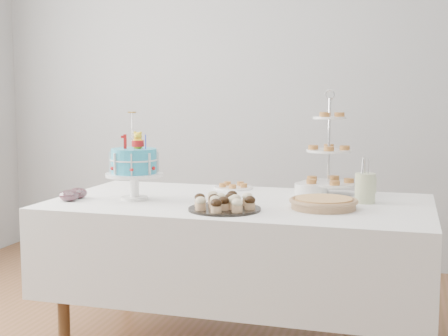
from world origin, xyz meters
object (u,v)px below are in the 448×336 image
(cupcake_tray, at_px, (225,202))
(jam_bowl_a, at_px, (69,196))
(pastry_plate, at_px, (233,186))
(jam_bowl_b, at_px, (78,193))
(plate_stack, at_px, (311,190))
(tiered_stand, at_px, (329,151))
(table, at_px, (240,244))
(utensil_pitcher, at_px, (365,187))
(birthday_cake, at_px, (134,176))
(pie, at_px, (323,203))

(cupcake_tray, relative_size, jam_bowl_a, 3.45)
(pastry_plate, distance_m, jam_bowl_b, 0.89)
(cupcake_tray, xyz_separation_m, jam_bowl_a, (-0.84, 0.02, -0.01))
(plate_stack, distance_m, jam_bowl_b, 1.24)
(tiered_stand, relative_size, jam_bowl_a, 5.71)
(table, bearing_deg, jam_bowl_b, -169.02)
(cupcake_tray, distance_m, tiered_stand, 0.75)
(plate_stack, bearing_deg, jam_bowl_b, -160.30)
(plate_stack, height_order, jam_bowl_b, plate_stack)
(utensil_pitcher, bearing_deg, table, 169.17)
(cupcake_tray, xyz_separation_m, plate_stack, (0.33, 0.52, -0.00))
(pastry_plate, height_order, jam_bowl_b, jam_bowl_b)
(jam_bowl_a, xyz_separation_m, utensil_pitcher, (1.46, 0.38, 0.05))
(birthday_cake, bearing_deg, jam_bowl_b, 169.28)
(pie, relative_size, pastry_plate, 1.48)
(cupcake_tray, bearing_deg, plate_stack, 57.81)
(tiered_stand, bearing_deg, jam_bowl_a, -155.09)
(table, relative_size, pie, 5.84)
(cupcake_tray, height_order, tiered_stand, tiered_stand)
(pastry_plate, bearing_deg, cupcake_tray, -77.84)
(jam_bowl_b, bearing_deg, cupcake_tray, -7.23)
(cupcake_tray, relative_size, pastry_plate, 1.55)
(plate_stack, height_order, jam_bowl_a, plate_stack)
(table, xyz_separation_m, utensil_pitcher, (0.62, 0.13, 0.31))
(birthday_cake, bearing_deg, utensil_pitcher, -6.56)
(birthday_cake, xyz_separation_m, jam_bowl_a, (-0.31, -0.13, -0.10))
(tiered_stand, distance_m, jam_bowl_b, 1.36)
(table, bearing_deg, pie, -12.27)
(pie, distance_m, utensil_pitcher, 0.29)
(plate_stack, relative_size, pastry_plate, 0.80)
(plate_stack, xyz_separation_m, utensil_pitcher, (0.29, -0.13, 0.05))
(plate_stack, bearing_deg, cupcake_tray, -122.19)
(plate_stack, bearing_deg, pie, -72.18)
(cupcake_tray, xyz_separation_m, utensil_pitcher, (0.62, 0.40, 0.04))
(table, height_order, cupcake_tray, cupcake_tray)
(pie, bearing_deg, birthday_cake, -178.55)
(table, xyz_separation_m, cupcake_tray, (-0.00, -0.27, 0.27))
(jam_bowl_a, distance_m, jam_bowl_b, 0.09)
(birthday_cake, distance_m, plate_stack, 0.94)
(pastry_plate, xyz_separation_m, jam_bowl_a, (-0.69, -0.65, 0.01))
(plate_stack, bearing_deg, jam_bowl_a, -156.53)
(birthday_cake, height_order, jam_bowl_a, birthday_cake)
(jam_bowl_b, bearing_deg, pie, 3.00)
(table, distance_m, pie, 0.52)
(pastry_plate, bearing_deg, pie, -40.18)
(utensil_pitcher, bearing_deg, cupcake_tray, -169.91)
(pastry_plate, bearing_deg, utensil_pitcher, -19.67)
(plate_stack, bearing_deg, birthday_cake, -156.43)
(cupcake_tray, height_order, pie, cupcake_tray)
(pie, height_order, plate_stack, plate_stack)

